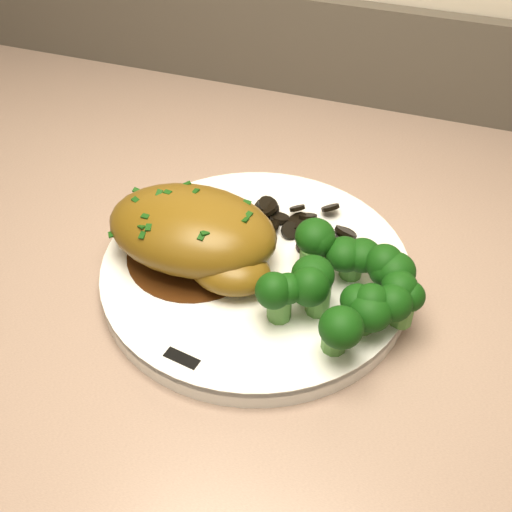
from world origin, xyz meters
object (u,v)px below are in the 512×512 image
(counter, at_px, (273,489))
(broccoli_florets, at_px, (345,286))
(plate, at_px, (256,272))
(chicken_breast, at_px, (196,234))

(counter, bearing_deg, broccoli_florets, -33.53)
(plate, distance_m, chicken_breast, 0.06)
(chicken_breast, height_order, broccoli_florets, chicken_breast)
(counter, distance_m, plate, 0.42)
(chicken_breast, bearing_deg, broccoli_florets, -7.15)
(counter, height_order, plate, counter)
(chicken_breast, bearing_deg, counter, 20.28)
(broccoli_florets, bearing_deg, counter, 146.47)
(plate, height_order, broccoli_florets, broccoli_florets)
(plate, bearing_deg, chicken_breast, -169.70)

